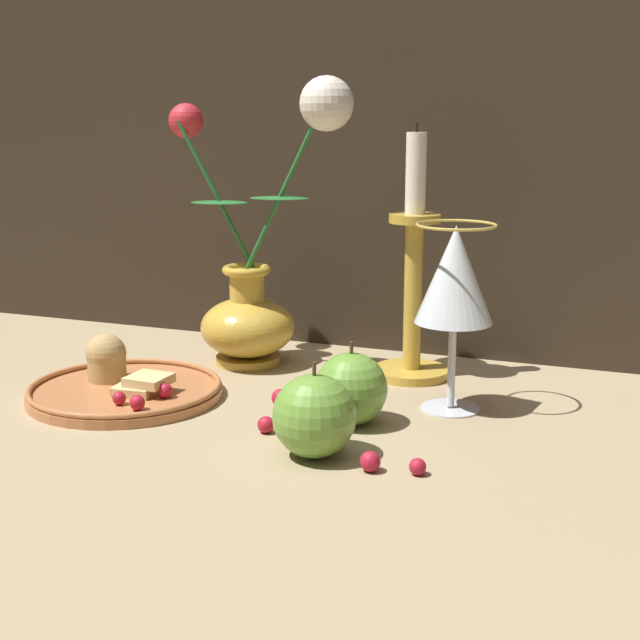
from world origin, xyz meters
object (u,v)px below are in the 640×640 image
object	(u,v)px
plate_with_pastries	(123,385)
apple_near_glass	(351,389)
vase	(255,279)
candlestick	(413,287)
wine_glass	(455,281)
apple_beside_vase	(314,416)

from	to	relation	value
plate_with_pastries	apple_near_glass	world-z (taller)	apple_near_glass
vase	plate_with_pastries	size ratio (longest dim) A/B	1.63
vase	apple_near_glass	bearing A→B (deg)	-42.29
vase	candlestick	world-z (taller)	vase
candlestick	wine_glass	bearing A→B (deg)	-55.37
apple_near_glass	apple_beside_vase	bearing A→B (deg)	-91.56
vase	apple_near_glass	xyz separation A→B (m)	(0.18, -0.16, -0.07)
apple_beside_vase	wine_glass	bearing A→B (deg)	63.69
apple_beside_vase	apple_near_glass	xyz separation A→B (m)	(0.00, 0.09, -0.00)
wine_glass	candlestick	distance (m)	0.13
apple_near_glass	plate_with_pastries	bearing A→B (deg)	-178.63
vase	apple_beside_vase	xyz separation A→B (m)	(0.18, -0.26, -0.07)
vase	wine_glass	world-z (taller)	vase
candlestick	apple_near_glass	world-z (taller)	candlestick
vase	wine_glass	xyz separation A→B (m)	(0.26, -0.08, 0.03)
vase	candlestick	bearing A→B (deg)	5.18
plate_with_pastries	apple_beside_vase	distance (m)	0.27
candlestick	plate_with_pastries	bearing A→B (deg)	-145.71
plate_with_pastries	wine_glass	xyz separation A→B (m)	(0.34, 0.09, 0.12)
plate_with_pastries	apple_beside_vase	xyz separation A→B (m)	(0.26, -0.09, 0.03)
candlestick	apple_beside_vase	distance (m)	0.28
vase	apple_beside_vase	world-z (taller)	vase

